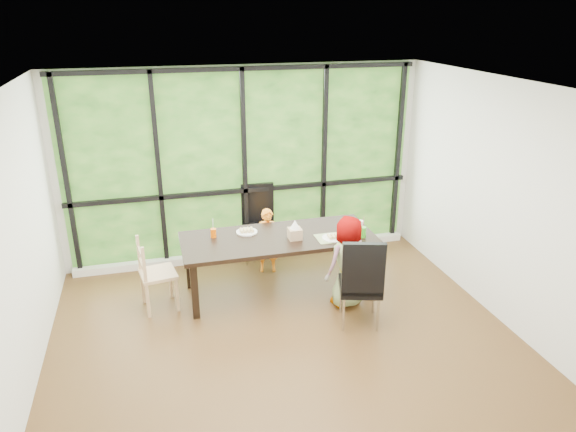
% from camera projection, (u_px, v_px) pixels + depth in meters
% --- Properties ---
extents(ground, '(5.00, 5.00, 0.00)m').
position_uv_depth(ground, '(285.00, 339.00, 5.79)').
color(ground, black).
rests_on(ground, ground).
extents(back_wall, '(5.00, 0.00, 5.00)m').
position_uv_depth(back_wall, '(244.00, 165.00, 7.31)').
color(back_wall, silver).
rests_on(back_wall, ground).
extents(foliage_backdrop, '(4.80, 0.02, 2.65)m').
position_uv_depth(foliage_backdrop, '(244.00, 165.00, 7.30)').
color(foliage_backdrop, '#1F4618').
rests_on(foliage_backdrop, back_wall).
extents(window_mullions, '(4.80, 0.06, 2.65)m').
position_uv_depth(window_mullions, '(245.00, 166.00, 7.26)').
color(window_mullions, black).
rests_on(window_mullions, back_wall).
extents(window_sill, '(4.80, 0.12, 0.10)m').
position_uv_depth(window_sill, '(248.00, 253.00, 7.70)').
color(window_sill, silver).
rests_on(window_sill, ground).
extents(dining_table, '(2.45, 1.18, 0.75)m').
position_uv_depth(dining_table, '(278.00, 264.00, 6.65)').
color(dining_table, black).
rests_on(dining_table, ground).
extents(chair_window_leather, '(0.52, 0.52, 1.08)m').
position_uv_depth(chair_window_leather, '(259.00, 224.00, 7.44)').
color(chair_window_leather, black).
rests_on(chair_window_leather, ground).
extents(chair_interior_leather, '(0.57, 0.57, 1.08)m').
position_uv_depth(chair_interior_leather, '(360.00, 280.00, 5.91)').
color(chair_interior_leather, black).
rests_on(chair_interior_leather, ground).
extents(chair_end_beech, '(0.46, 0.48, 0.90)m').
position_uv_depth(chair_end_beech, '(158.00, 274.00, 6.25)').
color(chair_end_beech, tan).
rests_on(chair_end_beech, ground).
extents(child_toddler, '(0.37, 0.28, 0.89)m').
position_uv_depth(child_toddler, '(268.00, 241.00, 7.14)').
color(child_toddler, orange).
rests_on(child_toddler, ground).
extents(child_older, '(0.63, 0.50, 1.14)m').
position_uv_depth(child_older, '(346.00, 262.00, 6.27)').
color(child_older, gray).
rests_on(child_older, ground).
extents(placemat, '(0.41, 0.30, 0.01)m').
position_uv_depth(placemat, '(333.00, 238.00, 6.47)').
color(placemat, tan).
rests_on(placemat, dining_table).
extents(plate_far, '(0.27, 0.27, 0.02)m').
position_uv_depth(plate_far, '(247.00, 232.00, 6.63)').
color(plate_far, white).
rests_on(plate_far, dining_table).
extents(plate_near, '(0.27, 0.27, 0.02)m').
position_uv_depth(plate_near, '(333.00, 238.00, 6.45)').
color(plate_near, white).
rests_on(plate_near, dining_table).
extents(orange_cup, '(0.07, 0.07, 0.11)m').
position_uv_depth(orange_cup, '(213.00, 233.00, 6.48)').
color(orange_cup, '#F25D02').
rests_on(orange_cup, dining_table).
extents(green_cup, '(0.08, 0.08, 0.13)m').
position_uv_depth(green_cup, '(363.00, 232.00, 6.48)').
color(green_cup, green).
rests_on(green_cup, dining_table).
extents(white_mug, '(0.08, 0.08, 0.08)m').
position_uv_depth(white_mug, '(360.00, 224.00, 6.80)').
color(white_mug, white).
rests_on(white_mug, dining_table).
extents(tissue_box, '(0.16, 0.16, 0.13)m').
position_uv_depth(tissue_box, '(295.00, 234.00, 6.43)').
color(tissue_box, tan).
rests_on(tissue_box, dining_table).
extents(crepe_rolls_far, '(0.20, 0.12, 0.04)m').
position_uv_depth(crepe_rolls_far, '(247.00, 230.00, 6.62)').
color(crepe_rolls_far, tan).
rests_on(crepe_rolls_far, plate_far).
extents(crepe_rolls_near, '(0.15, 0.12, 0.04)m').
position_uv_depth(crepe_rolls_near, '(333.00, 236.00, 6.44)').
color(crepe_rolls_near, tan).
rests_on(crepe_rolls_near, plate_near).
extents(straw_white, '(0.01, 0.04, 0.20)m').
position_uv_depth(straw_white, '(213.00, 226.00, 6.44)').
color(straw_white, white).
rests_on(straw_white, orange_cup).
extents(straw_pink, '(0.01, 0.04, 0.20)m').
position_uv_depth(straw_pink, '(363.00, 224.00, 6.44)').
color(straw_pink, pink).
rests_on(straw_pink, green_cup).
extents(tissue, '(0.12, 0.12, 0.11)m').
position_uv_depth(tissue, '(295.00, 224.00, 6.38)').
color(tissue, white).
rests_on(tissue, tissue_box).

